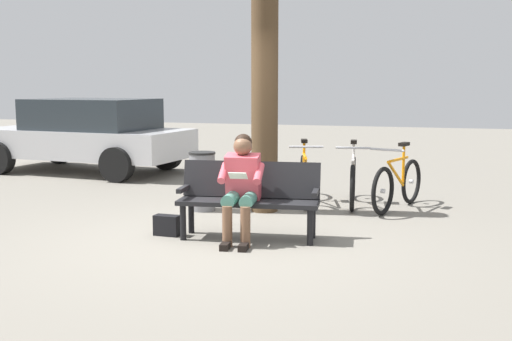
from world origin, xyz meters
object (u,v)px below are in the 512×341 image
Objects in this scene: bench at (250,194)px; bicycle_blue at (304,179)px; parked_car at (87,134)px; person_reading at (241,182)px; tree_trunk at (265,89)px; bicycle_black at (398,184)px; litter_bin at (202,181)px; bicycle_silver at (353,180)px; handbag at (167,225)px.

bench is 1.01× the size of bicycle_blue.
bicycle_blue is (-0.14, -2.25, -0.15)m from bench.
parked_car is (4.75, -4.19, 0.27)m from bench.
tree_trunk is (0.22, -1.67, 1.02)m from person_reading.
bench is 1.37× the size of person_reading.
bicycle_black is 6.59m from parked_car.
parked_car is (3.65, -2.89, 0.36)m from litter_bin.
litter_bin is (1.06, -1.46, -0.25)m from person_reading.
bicycle_blue is at bearing -92.26° from bicycle_silver.
bicycle_blue is at bearing -74.88° from bicycle_black.
bench reaches higher than handbag.
litter_bin reaches higher than handbag.
handbag is at bearing 4.78° from bench.
bicycle_black and bicycle_silver have the same top height.
bicycle_silver is (-0.89, -2.48, -0.31)m from person_reading.
bench is 5.49× the size of handbag.
person_reading is at bearing 69.49° from bench.
bicycle_blue reaches higher than litter_bin.
bicycle_blue is at bearing -100.91° from bench.
bench is 1.93m from tree_trunk.
bicycle_black and bicycle_blue have the same top height.
handbag is 0.09× the size of tree_trunk.
bicycle_black is at bearing 166.74° from parked_car.
parked_car is at bearing -89.63° from bicycle_black.
bicycle_silver reaches higher than bench.
bench is 0.24m from person_reading.
tree_trunk is 1.54m from litter_bin.
bench is 2.00× the size of litter_bin.
bicycle_black is at bearing -135.90° from handbag.
bicycle_black is at bearing 70.62° from bicycle_silver.
bicycle_blue is at bearing 162.95° from parked_car.
handbag is 2.41m from tree_trunk.
person_reading is 0.36× the size of tree_trunk.
bicycle_silver is (-1.11, -0.81, -1.33)m from tree_trunk.
bicycle_blue is 5.28m from parked_car.
tree_trunk reaches higher than bench.
person_reading is 1.97m from tree_trunk.
handbag is at bearing -5.28° from person_reading.
person_reading reaches higher than handbag.
parked_car is at bearing -126.99° from bicycle_blue.
bicycle_silver is at bearing -117.06° from person_reading.
parked_car reaches higher than bench.
tree_trunk is 4.10× the size of litter_bin.
tree_trunk is 5.31m from parked_car.
parked_car reaches higher than handbag.
bench is 0.98× the size of bicycle_silver.
bicycle_blue is (1.36, -0.07, 0.00)m from bicycle_black.
bicycle_black is 0.37× the size of parked_car.
bicycle_black is (-1.54, -2.34, -0.31)m from person_reading.
bicycle_black is 0.67m from bicycle_silver.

